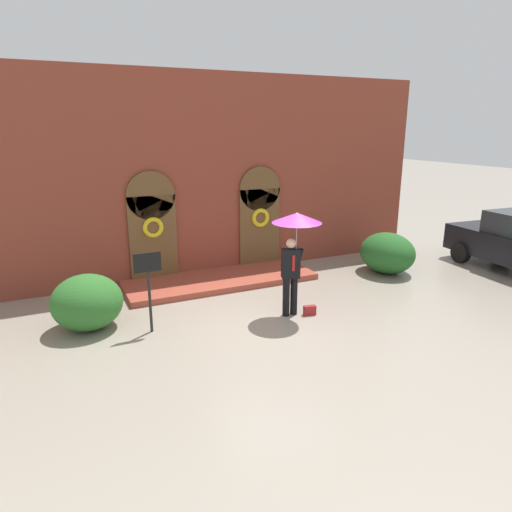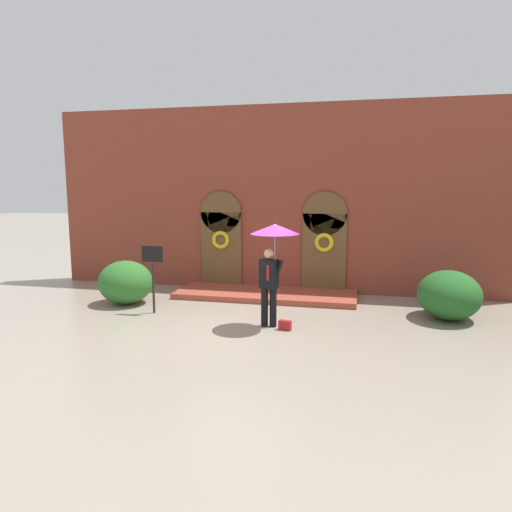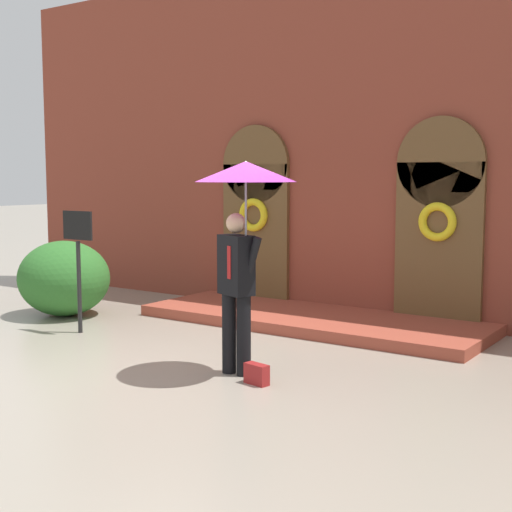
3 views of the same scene
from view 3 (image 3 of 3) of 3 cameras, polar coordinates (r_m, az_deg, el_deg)
ground_plane at (r=8.25m, az=-6.36°, el=-9.11°), size 80.00×80.00×0.00m
building_facade at (r=11.42m, az=7.38°, el=8.75°), size 14.00×2.30×5.60m
person_with_umbrella at (r=7.72m, az=-1.02°, el=4.26°), size 1.10×1.10×2.36m
handbag at (r=7.66m, az=0.05°, el=-9.43°), size 0.30×0.17×0.22m
sign_post at (r=10.24m, az=-14.04°, el=0.40°), size 0.56×0.06×1.72m
shrub_left at (r=11.66m, az=-15.11°, el=-1.73°), size 1.47×1.40×1.19m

